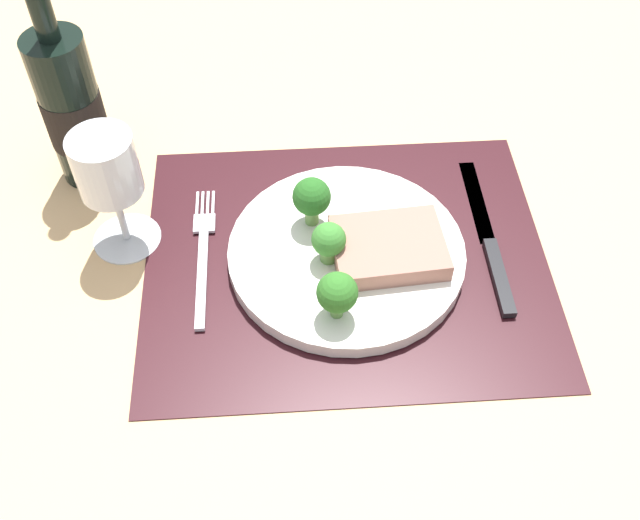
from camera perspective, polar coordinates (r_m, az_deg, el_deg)
The scene contains 11 objects.
ground_plane at distance 81.97cm, azimuth 1.97°, elevation -0.66°, with size 140.00×110.00×3.00cm, color tan.
placemat at distance 80.69cm, azimuth 2.00°, elevation 0.08°, with size 43.08×35.73×0.30cm, color black.
plate at distance 79.96cm, azimuth 2.02°, elevation 0.51°, with size 25.24×25.24×1.60cm, color silver.
steak at distance 78.26cm, azimuth 5.23°, elevation 0.94°, with size 11.50×8.83×2.20cm, color #9E6B5B.
broccoli_front_edge at distance 79.16cm, azimuth -0.64°, elevation 4.75°, with size 4.11×4.11×5.94cm.
broccoli_back_left at distance 76.23cm, azimuth 0.67°, elevation 1.47°, with size 3.58×3.58×4.86cm.
broccoli_near_fork at distance 71.39cm, azimuth 1.32°, elevation -2.54°, with size 4.06×4.06×5.51cm.
fork at distance 81.58cm, azimuth -8.88°, elevation 0.49°, with size 2.40×19.20×0.50cm.
knife at distance 83.37cm, azimuth 12.81°, elevation 1.09°, with size 1.80×23.00×0.80cm.
wine_bottle at distance 88.17cm, azimuth -18.33°, elevation 10.97°, with size 6.66×6.66×27.87cm.
wine_glass at distance 78.38cm, azimuth -15.82°, elevation 6.33°, with size 7.40×7.40×14.45cm.
Camera 1 is at (-6.14, -51.10, 62.29)cm, focal length 42.09 mm.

